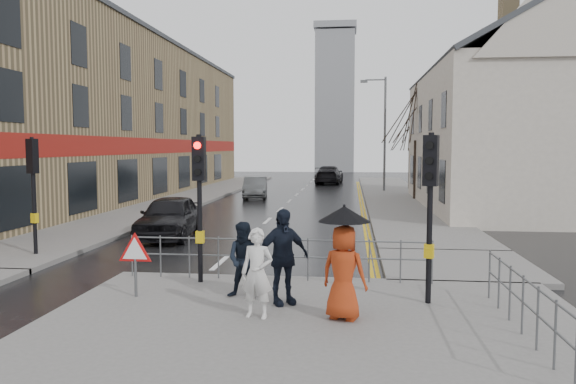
% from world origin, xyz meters
% --- Properties ---
extents(ground, '(120.00, 120.00, 0.00)m').
position_xyz_m(ground, '(0.00, 0.00, 0.00)').
color(ground, black).
rests_on(ground, ground).
extents(near_pavement, '(10.00, 9.00, 0.14)m').
position_xyz_m(near_pavement, '(3.00, -3.50, 0.07)').
color(near_pavement, '#605E5B').
rests_on(near_pavement, ground).
extents(left_pavement, '(4.00, 44.00, 0.14)m').
position_xyz_m(left_pavement, '(-6.50, 23.00, 0.07)').
color(left_pavement, '#605E5B').
rests_on(left_pavement, ground).
extents(right_pavement, '(4.00, 40.00, 0.14)m').
position_xyz_m(right_pavement, '(6.50, 25.00, 0.07)').
color(right_pavement, '#605E5B').
rests_on(right_pavement, ground).
extents(pavement_bridge_right, '(4.00, 4.20, 0.14)m').
position_xyz_m(pavement_bridge_right, '(6.50, 3.00, 0.07)').
color(pavement_bridge_right, '#605E5B').
rests_on(pavement_bridge_right, ground).
extents(building_left_terrace, '(8.00, 42.00, 10.00)m').
position_xyz_m(building_left_terrace, '(-12.00, 22.00, 5.00)').
color(building_left_terrace, '#947D55').
rests_on(building_left_terrace, ground).
extents(building_right_cream, '(9.00, 16.40, 10.10)m').
position_xyz_m(building_right_cream, '(12.00, 18.00, 4.78)').
color(building_right_cream, beige).
rests_on(building_right_cream, ground).
extents(church_tower, '(5.00, 5.00, 18.00)m').
position_xyz_m(church_tower, '(1.50, 62.00, 9.00)').
color(church_tower, gray).
rests_on(church_tower, ground).
extents(traffic_signal_near_left, '(0.28, 0.27, 3.40)m').
position_xyz_m(traffic_signal_near_left, '(0.20, 0.20, 2.46)').
color(traffic_signal_near_left, black).
rests_on(traffic_signal_near_left, near_pavement).
extents(traffic_signal_near_right, '(0.34, 0.33, 3.40)m').
position_xyz_m(traffic_signal_near_right, '(5.20, -1.00, 2.46)').
color(traffic_signal_near_right, black).
rests_on(traffic_signal_near_right, near_pavement).
extents(traffic_signal_far_left, '(0.34, 0.33, 3.40)m').
position_xyz_m(traffic_signal_far_left, '(-5.50, 3.00, 2.46)').
color(traffic_signal_far_left, black).
rests_on(traffic_signal_far_left, left_pavement).
extents(guard_railing_front, '(7.14, 0.04, 1.00)m').
position_xyz_m(guard_railing_front, '(1.95, 0.60, 0.86)').
color(guard_railing_front, '#595B5E').
rests_on(guard_railing_front, near_pavement).
extents(guard_railing_side, '(0.04, 4.54, 1.00)m').
position_xyz_m(guard_railing_side, '(6.50, -2.75, 0.84)').
color(guard_railing_side, '#595B5E').
rests_on(guard_railing_side, near_pavement).
extents(warning_sign, '(0.80, 0.07, 1.35)m').
position_xyz_m(warning_sign, '(-0.80, -1.21, 1.04)').
color(warning_sign, '#595B5E').
rests_on(warning_sign, near_pavement).
extents(street_lamp, '(1.83, 0.25, 8.00)m').
position_xyz_m(street_lamp, '(5.82, 28.00, 4.71)').
color(street_lamp, '#595B5E').
rests_on(street_lamp, right_pavement).
extents(tree_near, '(2.40, 2.40, 6.58)m').
position_xyz_m(tree_near, '(7.50, 22.00, 5.14)').
color(tree_near, black).
rests_on(tree_near, right_pavement).
extents(tree_far, '(2.40, 2.40, 5.64)m').
position_xyz_m(tree_far, '(8.00, 30.00, 4.42)').
color(tree_far, black).
rests_on(tree_far, right_pavement).
extents(pedestrian_a, '(0.66, 0.49, 1.65)m').
position_xyz_m(pedestrian_a, '(1.96, -2.33, 0.96)').
color(pedestrian_a, silver).
rests_on(pedestrian_a, near_pavement).
extents(pedestrian_b, '(0.80, 0.64, 1.58)m').
position_xyz_m(pedestrian_b, '(1.48, -1.03, 0.93)').
color(pedestrian_b, black).
rests_on(pedestrian_b, near_pavement).
extents(pedestrian_with_umbrella, '(0.98, 0.96, 2.06)m').
position_xyz_m(pedestrian_with_umbrella, '(3.53, -2.26, 1.26)').
color(pedestrian_with_umbrella, '#A13212').
rests_on(pedestrian_with_umbrella, near_pavement).
extents(pedestrian_d, '(1.20, 0.98, 1.91)m').
position_xyz_m(pedestrian_d, '(2.30, -1.40, 1.09)').
color(pedestrian_d, black).
rests_on(pedestrian_d, near_pavement).
extents(car_parked, '(2.11, 4.57, 1.52)m').
position_xyz_m(car_parked, '(-2.81, 7.09, 0.76)').
color(car_parked, black).
rests_on(car_parked, ground).
extents(car_mid, '(1.91, 4.21, 1.34)m').
position_xyz_m(car_mid, '(-2.38, 22.74, 0.67)').
color(car_mid, '#474B4D').
rests_on(car_mid, ground).
extents(car_far, '(2.50, 5.52, 1.57)m').
position_xyz_m(car_far, '(1.74, 37.09, 0.78)').
color(car_far, black).
rests_on(car_far, ground).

